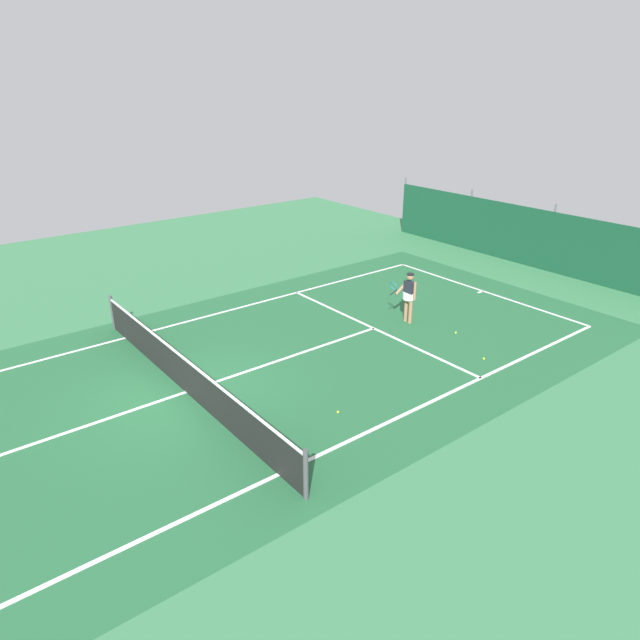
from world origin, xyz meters
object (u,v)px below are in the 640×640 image
tennis_ball_near_player (338,412)px  tennis_ball_midcourt (456,333)px  tennis_net (185,374)px  tennis_player (409,294)px  tennis_ball_by_sideline (484,359)px

tennis_ball_near_player → tennis_ball_midcourt: same height
tennis_net → tennis_player: size_ratio=6.17×
tennis_player → tennis_ball_near_player: 6.02m
tennis_player → tennis_ball_by_sideline: tennis_player is taller
tennis_ball_midcourt → tennis_ball_by_sideline: same height
tennis_ball_midcourt → tennis_ball_by_sideline: bearing=-25.3°
tennis_ball_near_player → tennis_net: bearing=-142.5°
tennis_ball_midcourt → tennis_player: bearing=-161.7°
tennis_net → tennis_ball_near_player: (3.09, 2.37, -0.48)m
tennis_player → tennis_ball_near_player: tennis_player is taller
tennis_ball_near_player → tennis_ball_midcourt: (-1.25, 5.75, 0.00)m
tennis_net → tennis_ball_by_sideline: size_ratio=153.33×
tennis_player → tennis_ball_by_sideline: (3.20, -0.26, -0.93)m
tennis_ball_by_sideline → tennis_player: bearing=175.4°
tennis_ball_by_sideline → tennis_ball_midcourt: bearing=154.7°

